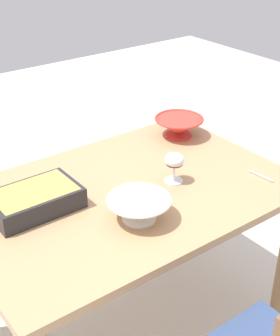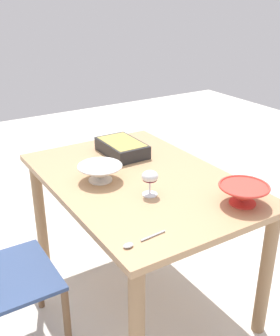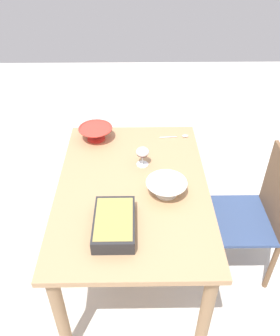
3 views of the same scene
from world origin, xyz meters
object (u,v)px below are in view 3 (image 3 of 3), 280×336
mixing_bowl (96,133)px  dining_table (133,199)px  chair (258,212)px  serving_spoon (180,136)px  small_bowl (166,187)px  casserole_dish (114,223)px  wine_glass (143,153)px

mixing_bowl → dining_table: bearing=27.2°
chair → serving_spoon: bearing=-136.7°
dining_table → small_bowl: small_bowl is taller
casserole_dish → small_bowl: (-0.27, 0.29, 0.00)m
small_bowl → serving_spoon: size_ratio=1.14×
mixing_bowl → small_bowl: mixing_bowl is taller
chair → serving_spoon: 0.74m
serving_spoon → dining_table: bearing=-33.0°
serving_spoon → chair: bearing=43.3°
serving_spoon → mixing_bowl: bearing=-88.2°
wine_glass → small_bowl: wine_glass is taller
casserole_dish → mixing_bowl: (-0.85, -0.17, 0.01)m
chair → wine_glass: bearing=-103.3°
mixing_bowl → serving_spoon: size_ratio=1.14×
mixing_bowl → serving_spoon: 0.60m
casserole_dish → small_bowl: size_ratio=1.40×
dining_table → casserole_dish: bearing=-14.8°
dining_table → small_bowl: size_ratio=5.61×
mixing_bowl → casserole_dish: bearing=11.1°
chair → mixing_bowl: chair is taller
wine_glass → small_bowl: size_ratio=0.55×
wine_glass → mixing_bowl: 0.45m
small_bowl → casserole_dish: bearing=-46.5°
dining_table → mixing_bowl: mixing_bowl is taller
dining_table → chair: chair is taller
chair → casserole_dish: size_ratio=2.77×
chair → small_bowl: 0.70m
casserole_dish → wine_glass: bearing=164.2°
small_bowl → serving_spoon: 0.62m
chair → mixing_bowl: size_ratio=3.87×
dining_table → wine_glass: (-0.20, 0.06, 0.21)m
small_bowl → serving_spoon: small_bowl is taller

